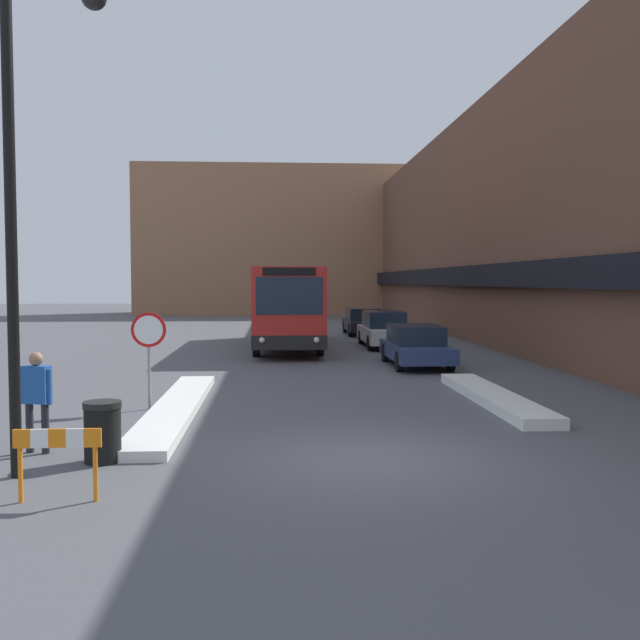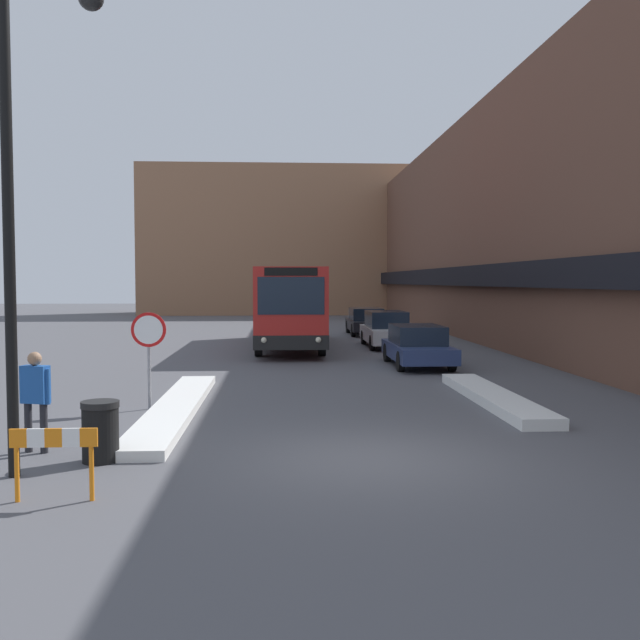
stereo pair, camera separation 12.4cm
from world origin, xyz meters
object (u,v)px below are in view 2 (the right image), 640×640
at_px(parked_car_middle, 386,329).
at_px(parked_car_back, 366,321).
at_px(parked_car_front, 418,345).
at_px(stop_sign, 149,339).
at_px(city_bus, 289,305).
at_px(street_lamp, 26,174).
at_px(trash_bin, 100,431).
at_px(construction_barricade, 54,450).
at_px(pedestrian, 35,392).

relative_size(parked_car_middle, parked_car_back, 1.05).
bearing_deg(parked_car_front, stop_sign, -134.40).
xyz_separation_m(city_bus, parked_car_front, (4.17, -6.97, -1.11)).
height_order(parked_car_middle, parked_car_back, parked_car_middle).
bearing_deg(parked_car_back, parked_car_middle, -90.00).
xyz_separation_m(parked_car_back, stop_sign, (-7.42, -21.59, 0.83)).
height_order(parked_car_middle, street_lamp, street_lamp).
distance_m(parked_car_front, parked_car_back, 14.01).
distance_m(stop_sign, street_lamp, 6.07).
xyz_separation_m(trash_bin, construction_barricade, (-0.09, -2.00, 0.19)).
height_order(city_bus, pedestrian, city_bus).
height_order(pedestrian, construction_barricade, pedestrian).
bearing_deg(stop_sign, street_lamp, -97.49).
bearing_deg(parked_car_back, city_bus, -120.59).
bearing_deg(street_lamp, pedestrian, 106.60).
xyz_separation_m(parked_car_front, trash_bin, (-7.35, -12.13, -0.21)).
xyz_separation_m(parked_car_front, pedestrian, (-8.56, -11.46, 0.31)).
bearing_deg(city_bus, stop_sign, -102.62).
height_order(city_bus, parked_car_front, city_bus).
xyz_separation_m(stop_sign, construction_barricade, (-0.02, -6.55, -0.87)).
height_order(city_bus, construction_barricade, city_bus).
bearing_deg(pedestrian, parked_car_front, 70.28).
xyz_separation_m(parked_car_back, construction_barricade, (-7.44, -28.14, -0.04)).
bearing_deg(construction_barricade, trash_bin, 87.52).
bearing_deg(stop_sign, parked_car_back, 71.03).
relative_size(pedestrian, trash_bin, 1.75).
xyz_separation_m(stop_sign, pedestrian, (-1.14, -3.89, -0.54)).
xyz_separation_m(pedestrian, construction_barricade, (1.12, -2.66, -0.33)).
bearing_deg(trash_bin, parked_car_back, 74.29).
bearing_deg(construction_barricade, pedestrian, 112.75).
xyz_separation_m(pedestrian, trash_bin, (1.20, -0.66, -0.52)).
relative_size(stop_sign, street_lamp, 0.30).
distance_m(street_lamp, construction_barricade, 3.91).
distance_m(parked_car_front, pedestrian, 14.31).
xyz_separation_m(parked_car_middle, parked_car_back, (-0.00, 7.12, -0.05)).
xyz_separation_m(city_bus, trash_bin, (-3.19, -19.09, -1.31)).
relative_size(city_bus, pedestrian, 7.02).
distance_m(parked_car_middle, street_lamp, 21.71).
relative_size(parked_car_back, pedestrian, 2.70).
bearing_deg(city_bus, pedestrian, -103.40).
bearing_deg(stop_sign, pedestrian, -106.29).
bearing_deg(trash_bin, pedestrian, 151.23).
xyz_separation_m(parked_car_front, street_lamp, (-8.12, -12.92, 3.64)).
bearing_deg(stop_sign, parked_car_front, 45.60).
relative_size(stop_sign, construction_barricade, 1.94).
bearing_deg(trash_bin, parked_car_front, 58.76).
height_order(parked_car_middle, construction_barricade, parked_car_middle).
distance_m(parked_car_back, street_lamp, 28.36).
bearing_deg(parked_car_front, parked_car_back, 90.00).
distance_m(city_bus, parked_car_back, 8.26).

